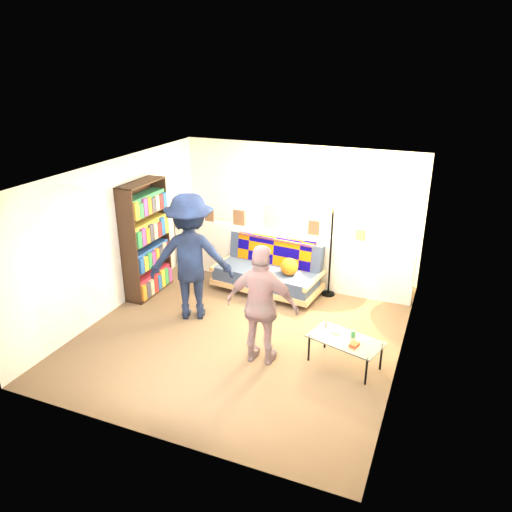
{
  "coord_description": "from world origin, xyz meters",
  "views": [
    {
      "loc": [
        2.65,
        -6.06,
        3.87
      ],
      "look_at": [
        0.0,
        0.4,
        1.05
      ],
      "focal_mm": 35.0,
      "sensor_mm": 36.0,
      "label": 1
    }
  ],
  "objects": [
    {
      "name": "ledge_decor",
      "position": [
        -0.23,
        1.78,
        1.18
      ],
      "size": [
        2.97,
        0.02,
        0.45
      ],
      "color": "brown",
      "rests_on": "half_wall_ledge"
    },
    {
      "name": "half_wall_ledge",
      "position": [
        0.0,
        1.8,
        0.5
      ],
      "size": [
        4.45,
        0.15,
        1.0
      ],
      "primitive_type": "cube",
      "color": "silver",
      "rests_on": "ground"
    },
    {
      "name": "person_left",
      "position": [
        -0.95,
        0.1,
        1.0
      ],
      "size": [
        1.48,
        1.2,
        2.0
      ],
      "primitive_type": "imported",
      "rotation": [
        0.0,
        0.0,
        3.55
      ],
      "color": "black",
      "rests_on": "ground"
    },
    {
      "name": "room_shell",
      "position": [
        0.0,
        0.47,
        1.67
      ],
      "size": [
        4.6,
        5.05,
        2.45
      ],
      "color": "silver",
      "rests_on": "ground"
    },
    {
      "name": "coffee_table",
      "position": [
        1.59,
        -0.36,
        0.37
      ],
      "size": [
        1.06,
        0.77,
        0.49
      ],
      "color": "black",
      "rests_on": "ground"
    },
    {
      "name": "bookshelf",
      "position": [
        -2.08,
        0.55,
        0.92
      ],
      "size": [
        0.33,
        0.98,
        1.96
      ],
      "color": "black",
      "rests_on": "ground"
    },
    {
      "name": "person_right",
      "position": [
        0.53,
        -0.68,
        0.83
      ],
      "size": [
        1.0,
        0.46,
        1.67
      ],
      "primitive_type": "imported",
      "rotation": [
        0.0,
        0.0,
        3.19
      ],
      "color": "#C17D88",
      "rests_on": "ground"
    },
    {
      "name": "futon_sofa",
      "position": [
        -0.16,
        1.41,
        0.37
      ],
      "size": [
        1.94,
        1.08,
        0.8
      ],
      "color": "tan",
      "rests_on": "ground"
    },
    {
      "name": "floor_lamp",
      "position": [
        0.86,
        1.66,
        1.17
      ],
      "size": [
        0.37,
        0.29,
        1.64
      ],
      "color": "black",
      "rests_on": "ground"
    },
    {
      "name": "ground",
      "position": [
        0.0,
        0.0,
        0.0
      ],
      "size": [
        5.0,
        5.0,
        0.0
      ],
      "primitive_type": "plane",
      "color": "brown",
      "rests_on": "ground"
    }
  ]
}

